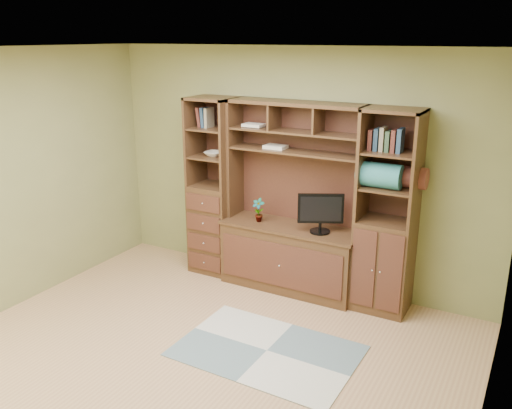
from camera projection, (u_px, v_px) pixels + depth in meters
The scene contains 11 objects.
room at pixel (188, 221), 4.26m from camera, with size 4.60×4.10×2.64m.
center_hutch at pixel (291, 200), 5.75m from camera, with size 1.54×0.53×2.05m, color #462B18.
left_tower at pixel (214, 187), 6.24m from camera, with size 0.50×0.45×2.05m, color #462B18.
right_tower at pixel (387, 213), 5.32m from camera, with size 0.55×0.45×2.05m, color #462B18.
rug at pixel (267, 351), 4.83m from camera, with size 1.57×1.05×0.01m, color #999F9E.
monitor at pixel (321, 206), 5.56m from camera, with size 0.47×0.21×0.58m, color black.
orchid at pixel (258, 210), 5.94m from camera, with size 0.14×0.09×0.26m, color #9A4A34.
magazines at pixel (276, 147), 5.78m from camera, with size 0.23×0.17×0.04m, color beige.
bowl at pixel (214, 154), 6.12m from camera, with size 0.21×0.21×0.05m, color white.
blanket_teal at pixel (380, 175), 5.20m from camera, with size 0.42×0.24×0.24m, color teal.
blanket_red at pixel (407, 177), 5.20m from camera, with size 0.38×0.21×0.21m, color brown.
Camera 1 is at (2.40, -3.27, 2.70)m, focal length 38.00 mm.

